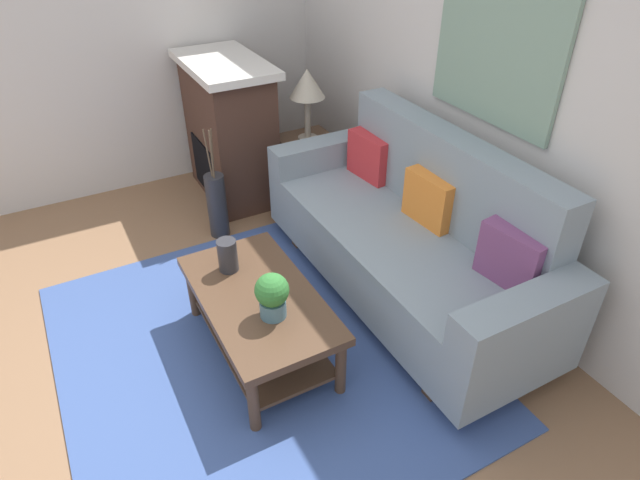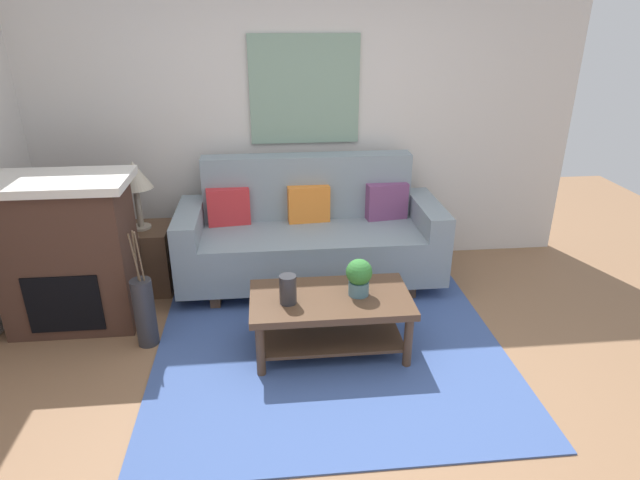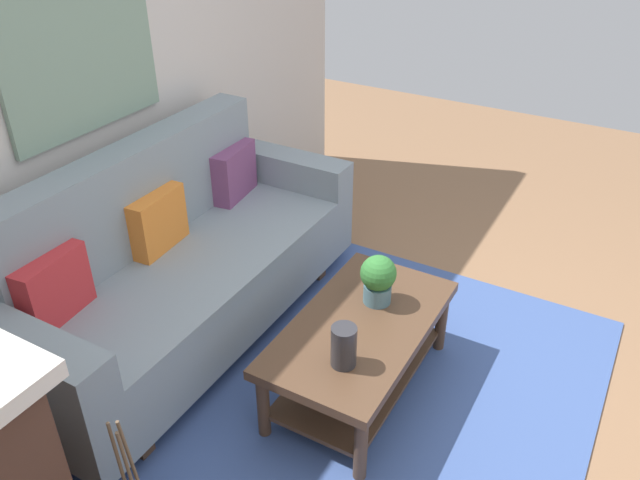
# 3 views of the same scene
# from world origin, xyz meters

# --- Properties ---
(ground_plane) EXTENTS (8.86, 8.86, 0.00)m
(ground_plane) POSITION_xyz_m (0.00, 0.00, 0.00)
(ground_plane) COLOR #8C6647
(wall_back) EXTENTS (4.86, 0.10, 2.70)m
(wall_back) POSITION_xyz_m (0.00, 2.13, 1.35)
(wall_back) COLOR silver
(wall_back) RESTS_ON ground_plane
(area_rug) EXTENTS (2.45, 2.19, 0.01)m
(area_rug) POSITION_xyz_m (0.00, 0.50, 0.01)
(area_rug) COLOR #3D5693
(area_rug) RESTS_ON ground_plane
(couch) EXTENTS (2.21, 0.84, 1.08)m
(couch) POSITION_xyz_m (-0.05, 1.60, 0.43)
(couch) COLOR gray
(couch) RESTS_ON ground_plane
(throw_pillow_crimson) EXTENTS (0.37, 0.16, 0.32)m
(throw_pillow_crimson) POSITION_xyz_m (-0.74, 1.72, 0.68)
(throw_pillow_crimson) COLOR red
(throw_pillow_crimson) RESTS_ON couch
(throw_pillow_orange) EXTENTS (0.37, 0.15, 0.32)m
(throw_pillow_orange) POSITION_xyz_m (-0.05, 1.72, 0.68)
(throw_pillow_orange) COLOR orange
(throw_pillow_orange) RESTS_ON couch
(throw_pillow_plum) EXTENTS (0.37, 0.17, 0.32)m
(throw_pillow_plum) POSITION_xyz_m (0.64, 1.72, 0.68)
(throw_pillow_plum) COLOR #7A4270
(throw_pillow_plum) RESTS_ON couch
(coffee_table) EXTENTS (1.10, 0.60, 0.43)m
(coffee_table) POSITION_xyz_m (0.00, 0.53, 0.31)
(coffee_table) COLOR #513826
(coffee_table) RESTS_ON ground_plane
(tabletop_vase) EXTENTS (0.11, 0.11, 0.20)m
(tabletop_vase) POSITION_xyz_m (-0.29, 0.47, 0.53)
(tabletop_vase) COLOR #2D2D33
(tabletop_vase) RESTS_ON coffee_table
(potted_plant_tabletop) EXTENTS (0.18, 0.18, 0.26)m
(potted_plant_tabletop) POSITION_xyz_m (0.19, 0.54, 0.57)
(potted_plant_tabletop) COLOR slate
(potted_plant_tabletop) RESTS_ON coffee_table
(floor_vase_branch_a) EXTENTS (0.03, 0.02, 0.36)m
(floor_vase_branch_a) POSITION_xyz_m (-1.28, 0.74, 0.69)
(floor_vase_branch_a) COLOR brown
(floor_vase_branch_a) RESTS_ON floor_vase
(floor_vase_branch_b) EXTENTS (0.01, 0.03, 0.36)m
(floor_vase_branch_b) POSITION_xyz_m (-1.31, 0.75, 0.69)
(floor_vase_branch_b) COLOR brown
(floor_vase_branch_b) RESTS_ON floor_vase
(floor_vase_branch_c) EXTENTS (0.04, 0.03, 0.36)m
(floor_vase_branch_c) POSITION_xyz_m (-1.31, 0.72, 0.69)
(floor_vase_branch_c) COLOR brown
(floor_vase_branch_c) RESTS_ON floor_vase
(framed_painting) EXTENTS (0.94, 0.03, 0.91)m
(framed_painting) POSITION_xyz_m (-0.05, 2.06, 1.60)
(framed_painting) COLOR gray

